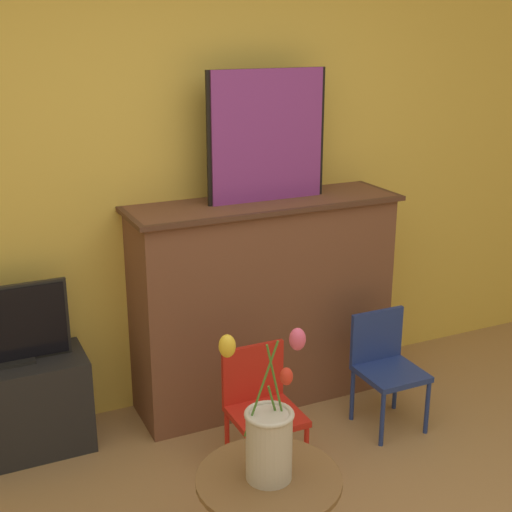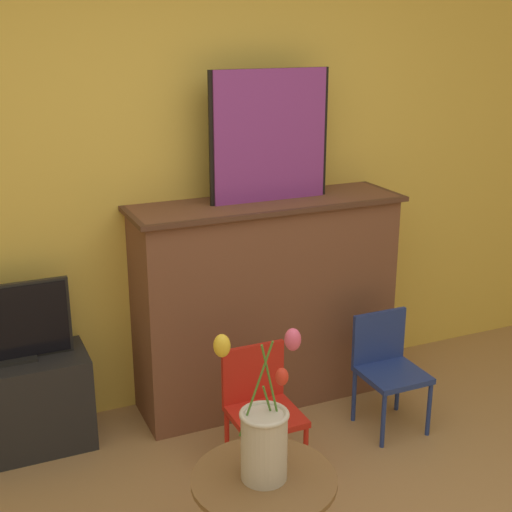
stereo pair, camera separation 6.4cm
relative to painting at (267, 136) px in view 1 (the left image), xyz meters
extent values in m
cube|color=#EAC651|center=(-0.44, 0.23, -0.16)|extent=(8.00, 0.06, 2.70)
cube|color=brown|center=(-0.02, -0.01, -0.93)|extent=(1.44, 0.41, 1.17)
cube|color=#503123|center=(-0.02, -0.02, -0.35)|extent=(1.50, 0.45, 0.02)
cube|color=black|center=(0.00, 0.01, 0.00)|extent=(0.67, 0.02, 0.68)
cube|color=purple|center=(0.00, -0.01, 0.00)|extent=(0.63, 0.02, 0.68)
cube|color=#232326|center=(-1.38, 0.01, -1.26)|extent=(0.70, 0.35, 0.49)
cube|color=black|center=(-1.38, 0.01, -1.01)|extent=(0.22, 0.12, 0.02)
cube|color=black|center=(-1.38, 0.02, -0.82)|extent=(0.59, 0.02, 0.40)
cube|color=black|center=(-1.38, 0.01, -0.82)|extent=(0.56, 0.02, 0.37)
cylinder|color=red|center=(-0.48, -0.84, -1.36)|extent=(0.02, 0.02, 0.30)
cylinder|color=red|center=(-0.20, -0.84, -1.36)|extent=(0.02, 0.02, 0.30)
cylinder|color=red|center=(-0.48, -0.55, -1.36)|extent=(0.02, 0.02, 0.30)
cylinder|color=red|center=(-0.20, -0.55, -1.36)|extent=(0.02, 0.02, 0.30)
cube|color=red|center=(-0.34, -0.69, -1.19)|extent=(0.32, 0.32, 0.03)
cube|color=red|center=(-0.34, -0.55, -1.04)|extent=(0.32, 0.02, 0.28)
cylinder|color=navy|center=(0.30, -0.73, -1.36)|extent=(0.02, 0.02, 0.30)
cylinder|color=navy|center=(0.59, -0.73, -1.36)|extent=(0.02, 0.02, 0.30)
cylinder|color=navy|center=(0.30, -0.45, -1.36)|extent=(0.02, 0.02, 0.30)
cylinder|color=navy|center=(0.59, -0.45, -1.36)|extent=(0.02, 0.02, 0.30)
cube|color=navy|center=(0.45, -0.59, -1.19)|extent=(0.32, 0.32, 0.03)
cube|color=navy|center=(0.45, -0.44, -1.04)|extent=(0.32, 0.02, 0.28)
cylinder|color=brown|center=(-0.65, -1.36, -1.02)|extent=(0.53, 0.53, 0.02)
cylinder|color=beige|center=(-0.65, -1.36, -0.88)|extent=(0.17, 0.17, 0.26)
torus|color=beige|center=(-0.65, -1.36, -0.75)|extent=(0.18, 0.18, 0.02)
cylinder|color=#477A2D|center=(-0.62, -1.36, -0.66)|extent=(0.09, 0.01, 0.36)
ellipsoid|color=#E0517A|center=(-0.54, -1.36, -0.48)|extent=(0.06, 0.06, 0.08)
cylinder|color=#477A2D|center=(-0.62, -1.35, -0.73)|extent=(0.07, 0.04, 0.20)
ellipsoid|color=red|center=(-0.56, -1.32, -0.64)|extent=(0.05, 0.05, 0.07)
cylinder|color=#477A2D|center=(-0.68, -1.35, -0.65)|extent=(0.12, 0.04, 0.36)
ellipsoid|color=gold|center=(-0.79, -1.32, -0.48)|extent=(0.06, 0.06, 0.08)
camera|label=1|loc=(-1.62, -3.34, 0.55)|focal=50.00mm
camera|label=2|loc=(-1.57, -3.37, 0.55)|focal=50.00mm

